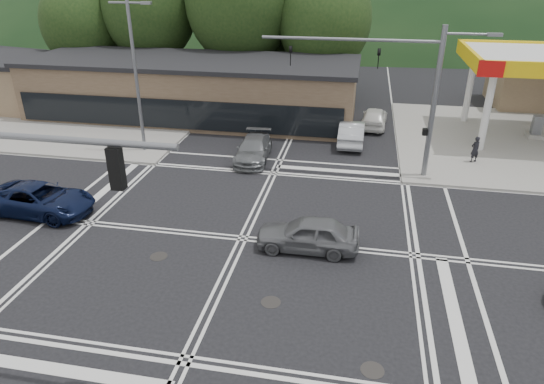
% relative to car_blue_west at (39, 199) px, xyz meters
% --- Properties ---
extents(ground, '(120.00, 120.00, 0.00)m').
position_rel_car_blue_west_xyz_m(ground, '(9.89, -0.50, -0.71)').
color(ground, black).
rests_on(ground, ground).
extents(sidewalk_ne, '(16.00, 16.00, 0.15)m').
position_rel_car_blue_west_xyz_m(sidewalk_ne, '(24.89, 14.50, -0.64)').
color(sidewalk_ne, gray).
rests_on(sidewalk_ne, ground).
extents(sidewalk_nw, '(16.00, 16.00, 0.15)m').
position_rel_car_blue_west_xyz_m(sidewalk_nw, '(-5.11, 14.50, -0.64)').
color(sidewalk_nw, gray).
rests_on(sidewalk_nw, ground).
extents(commercial_row, '(24.00, 8.00, 4.00)m').
position_rel_car_blue_west_xyz_m(commercial_row, '(1.89, 16.50, 1.29)').
color(commercial_row, brown).
rests_on(commercial_row, ground).
extents(commercial_nw, '(8.00, 7.00, 3.60)m').
position_rel_car_blue_west_xyz_m(commercial_nw, '(-14.11, 16.50, 1.09)').
color(commercial_nw, '#846B4F').
rests_on(commercial_nw, ground).
extents(hill_north, '(252.00, 126.00, 140.00)m').
position_rel_car_blue_west_xyz_m(hill_north, '(9.89, 89.50, -0.71)').
color(hill_north, black).
rests_on(hill_north, ground).
extents(tree_n_a, '(8.00, 8.00, 11.75)m').
position_rel_car_blue_west_xyz_m(tree_n_a, '(-4.11, 23.50, 6.43)').
color(tree_n_a, '#382619').
rests_on(tree_n_a, ground).
extents(tree_n_b, '(9.00, 9.00, 12.98)m').
position_rel_car_blue_west_xyz_m(tree_n_b, '(3.89, 23.50, 7.08)').
color(tree_n_b, '#382619').
rests_on(tree_n_b, ground).
extents(tree_n_c, '(7.60, 7.60, 10.87)m').
position_rel_car_blue_west_xyz_m(tree_n_c, '(10.89, 23.50, 5.78)').
color(tree_n_c, '#382619').
rests_on(tree_n_c, ground).
extents(tree_n_d, '(6.80, 6.80, 9.76)m').
position_rel_car_blue_west_xyz_m(tree_n_d, '(-10.11, 22.50, 5.13)').
color(tree_n_d, '#382619').
rests_on(tree_n_d, ground).
extents(tree_n_e, '(8.40, 8.40, 11.98)m').
position_rel_car_blue_west_xyz_m(tree_n_e, '(7.89, 27.50, 6.43)').
color(tree_n_e, '#382619').
rests_on(tree_n_e, ground).
extents(streetlight_nw, '(2.50, 0.25, 9.00)m').
position_rel_car_blue_west_xyz_m(streetlight_nw, '(1.45, 8.50, 4.34)').
color(streetlight_nw, slate).
rests_on(streetlight_nw, ground).
extents(signal_mast_ne, '(11.65, 0.30, 8.00)m').
position_rel_car_blue_west_xyz_m(signal_mast_ne, '(16.83, 7.70, 4.36)').
color(signal_mast_ne, slate).
rests_on(signal_mast_ne, ground).
extents(car_blue_west, '(5.27, 2.68, 1.43)m').
position_rel_car_blue_west_xyz_m(car_blue_west, '(0.00, 0.00, 0.00)').
color(car_blue_west, black).
rests_on(car_blue_west, ground).
extents(car_grey_center, '(4.21, 1.74, 1.43)m').
position_rel_car_blue_west_xyz_m(car_grey_center, '(12.71, -0.80, -0.00)').
color(car_grey_center, slate).
rests_on(car_grey_center, ground).
extents(car_queue_a, '(1.60, 4.54, 1.49)m').
position_rel_car_blue_west_xyz_m(car_queue_a, '(13.94, 12.48, 0.03)').
color(car_queue_a, '#ACAFB4').
rests_on(car_queue_a, ground).
extents(car_queue_b, '(1.98, 4.31, 1.43)m').
position_rel_car_blue_west_xyz_m(car_queue_b, '(15.39, 16.22, 0.00)').
color(car_queue_b, white).
rests_on(car_queue_b, ground).
extents(car_northbound, '(2.13, 4.67, 1.33)m').
position_rel_car_blue_west_xyz_m(car_northbound, '(8.32, 8.50, -0.05)').
color(car_northbound, slate).
rests_on(car_northbound, ground).
extents(pedestrian, '(0.67, 0.59, 1.54)m').
position_rel_car_blue_west_xyz_m(pedestrian, '(21.09, 10.21, 0.21)').
color(pedestrian, black).
rests_on(pedestrian, sidewalk_ne).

